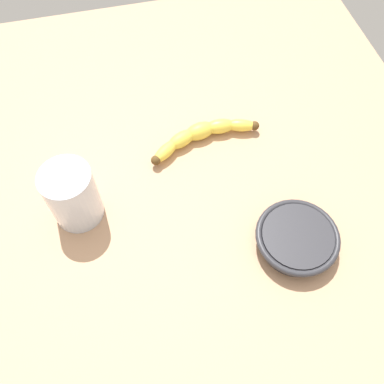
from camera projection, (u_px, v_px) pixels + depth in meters
wooden_tabletop at (166, 188)px, 87.04cm from camera, size 120.00×120.00×3.00cm
banana at (202, 134)px, 90.13cm from camera, size 24.78×9.05×3.73cm
smoothie_glass at (73, 197)px, 77.40cm from camera, size 9.46×9.46×12.76cm
ceramic_bowl at (297, 239)px, 76.95cm from camera, size 15.43×15.43×3.88cm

